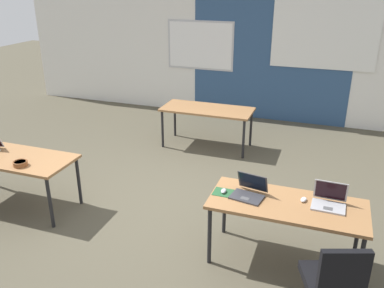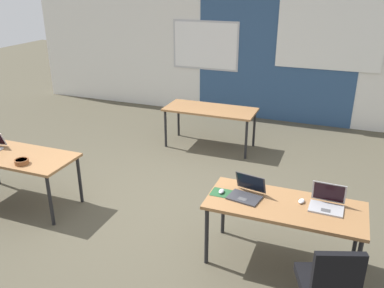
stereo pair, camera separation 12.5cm
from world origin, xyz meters
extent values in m
plane|color=#4C4738|center=(0.00, 0.00, 0.00)|extent=(24.00, 24.00, 0.00)
cube|color=silver|center=(0.00, 4.20, 1.40)|extent=(10.00, 0.20, 2.80)
cube|color=#2D4C75|center=(0.75, 4.09, 1.40)|extent=(3.26, 0.01, 2.80)
cube|color=#B7B7BC|center=(-0.76, 4.09, 1.50)|extent=(1.48, 0.02, 1.04)
cube|color=white|center=(-0.76, 4.08, 1.50)|extent=(1.40, 0.02, 0.96)
cube|color=white|center=(1.76, 4.08, 1.91)|extent=(2.00, 0.02, 1.48)
cube|color=olive|center=(-1.75, -0.60, 0.70)|extent=(1.60, 0.70, 0.04)
cylinder|color=black|center=(-1.01, -0.90, 0.34)|extent=(0.04, 0.04, 0.68)
cylinder|color=black|center=(-1.01, -0.30, 0.34)|extent=(0.04, 0.04, 0.68)
cube|color=olive|center=(1.75, -0.60, 0.70)|extent=(1.60, 0.70, 0.04)
cylinder|color=black|center=(1.01, -0.90, 0.34)|extent=(0.04, 0.04, 0.68)
cylinder|color=black|center=(2.49, -0.90, 0.34)|extent=(0.04, 0.04, 0.68)
cylinder|color=black|center=(1.01, -0.30, 0.34)|extent=(0.04, 0.04, 0.68)
cylinder|color=black|center=(2.49, -0.30, 0.34)|extent=(0.04, 0.04, 0.68)
cube|color=olive|center=(0.00, 2.20, 0.70)|extent=(1.60, 0.70, 0.04)
cylinder|color=black|center=(-0.74, 1.90, 0.34)|extent=(0.04, 0.04, 0.68)
cylinder|color=black|center=(0.74, 1.90, 0.34)|extent=(0.04, 0.04, 0.68)
cylinder|color=black|center=(-0.74, 2.50, 0.34)|extent=(0.04, 0.04, 0.68)
cylinder|color=black|center=(0.74, 2.50, 0.34)|extent=(0.04, 0.04, 0.68)
cube|color=#9E9EA3|center=(2.15, -0.55, 0.73)|extent=(0.34, 0.24, 0.02)
cube|color=#4C4C4F|center=(2.15, -0.60, 0.74)|extent=(0.09, 0.06, 0.00)
cube|color=#9E9EA3|center=(2.15, -0.42, 0.85)|extent=(0.33, 0.05, 0.22)
cube|color=black|center=(2.15, -0.43, 0.85)|extent=(0.30, 0.04, 0.19)
ellipsoid|color=silver|center=(1.90, -0.50, 0.74)|extent=(0.08, 0.11, 0.03)
cube|color=black|center=(2.22, -1.28, 0.42)|extent=(0.56, 0.56, 0.08)
cube|color=black|center=(2.30, -1.51, 0.69)|extent=(0.40, 0.19, 0.46)
cube|color=#333338|center=(1.33, -0.64, 0.73)|extent=(0.37, 0.29, 0.02)
cube|color=#4C4C4F|center=(1.32, -0.69, 0.74)|extent=(0.10, 0.08, 0.00)
cube|color=#333338|center=(1.36, -0.49, 0.84)|extent=(0.34, 0.14, 0.21)
cube|color=black|center=(1.36, -0.49, 0.84)|extent=(0.30, 0.12, 0.18)
cube|color=#23512D|center=(1.07, -0.61, 0.72)|extent=(0.22, 0.19, 0.00)
ellipsoid|color=#B2B2B7|center=(1.07, -0.61, 0.74)|extent=(0.06, 0.10, 0.03)
cylinder|color=brown|center=(-1.46, -0.80, 0.75)|extent=(0.17, 0.17, 0.05)
torus|color=brown|center=(-1.46, -0.80, 0.78)|extent=(0.18, 0.18, 0.02)
cylinder|color=gold|center=(-1.46, -0.80, 0.77)|extent=(0.14, 0.14, 0.01)
camera|label=1|loc=(2.03, -4.33, 2.88)|focal=37.88mm
camera|label=2|loc=(2.15, -4.29, 2.88)|focal=37.88mm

